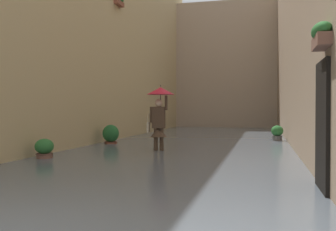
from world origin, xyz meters
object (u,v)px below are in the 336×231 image
at_px(potted_plant_far_right, 44,151).
at_px(person_wading, 159,110).
at_px(potted_plant_mid_right, 111,136).
at_px(potted_plant_near_left, 277,134).

bearing_deg(potted_plant_far_right, person_wading, -134.62).
distance_m(person_wading, potted_plant_mid_right, 3.02).
relative_size(person_wading, potted_plant_near_left, 2.76).
height_order(person_wading, potted_plant_near_left, person_wading).
bearing_deg(potted_plant_mid_right, person_wading, 143.26).
bearing_deg(person_wading, potted_plant_near_left, -128.50).
bearing_deg(potted_plant_near_left, potted_plant_mid_right, 25.47).
distance_m(person_wading, potted_plant_far_right, 3.57).
bearing_deg(potted_plant_far_right, potted_plant_near_left, -130.77).
bearing_deg(potted_plant_far_right, potted_plant_mid_right, -91.28).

